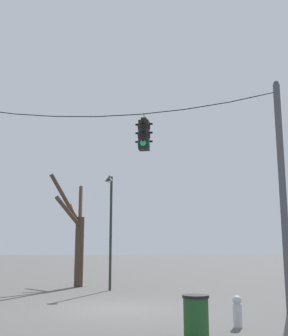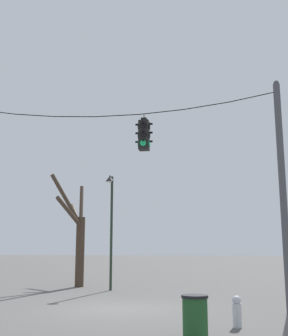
{
  "view_description": "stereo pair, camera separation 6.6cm",
  "coord_description": "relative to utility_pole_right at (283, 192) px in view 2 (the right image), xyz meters",
  "views": [
    {
      "loc": [
        3.16,
        -13.68,
        1.9
      ],
      "look_at": [
        0.92,
        -0.25,
        4.5
      ],
      "focal_mm": 45.0,
      "sensor_mm": 36.0,
      "label": 1
    },
    {
      "loc": [
        3.23,
        -13.67,
        1.9
      ],
      "look_at": [
        0.92,
        -0.25,
        4.5
      ],
      "focal_mm": 45.0,
      "sensor_mm": 36.0,
      "label": 2
    }
  ],
  "objects": [
    {
      "name": "traffic_light_over_intersection",
      "position": [
        -4.35,
        -0.0,
        2.01
      ],
      "size": [
        0.58,
        0.58,
        1.26
      ],
      "color": "black"
    },
    {
      "name": "trash_bin",
      "position": [
        -2.56,
        -4.02,
        -3.15
      ],
      "size": [
        0.58,
        0.58,
        0.92
      ],
      "color": "#1E4C23",
      "rests_on": "ground_plane"
    },
    {
      "name": "span_wire",
      "position": [
        -5.28,
        -0.0,
        2.91
      ],
      "size": [
        10.56,
        0.03,
        0.55
      ],
      "color": "black"
    },
    {
      "name": "bare_tree",
      "position": [
        -9.12,
        7.54,
        -1.0
      ],
      "size": [
        1.72,
        5.0,
        5.58
      ],
      "color": "#423326",
      "rests_on": "ground_plane"
    },
    {
      "name": "utility_pole_right",
      "position": [
        0.0,
        0.0,
        0.0
      ],
      "size": [
        0.21,
        0.21,
        7.25
      ],
      "color": "#4C4C51",
      "rests_on": "ground_plane"
    },
    {
      "name": "street_lamp",
      "position": [
        -6.94,
        5.82,
        -0.04
      ],
      "size": [
        0.4,
        0.7,
        5.29
      ],
      "color": "#233323",
      "rests_on": "ground_plane"
    },
    {
      "name": "ground_plane",
      "position": [
        -5.28,
        0.25,
        -3.62
      ],
      "size": [
        200.0,
        200.0,
        0.0
      ],
      "primitive_type": "plane",
      "color": "#565451"
    },
    {
      "name": "fire_hydrant",
      "position": [
        -1.63,
        -2.43,
        -3.24
      ],
      "size": [
        0.22,
        0.3,
        0.75
      ],
      "color": "silver",
      "rests_on": "ground_plane"
    }
  ]
}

